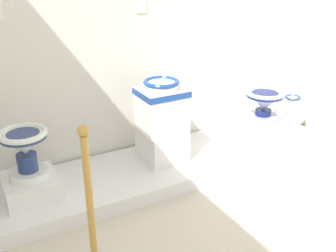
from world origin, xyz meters
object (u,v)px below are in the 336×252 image
Objects in this scene: plinth_block_pale_glazed at (31,186)px; plinth_block_squat_floral at (162,144)px; antique_toilet_pale_glazed at (25,147)px; antique_toilet_squat_floral at (162,105)px; info_placard_second at (141,3)px; plinth_block_rightmost at (261,129)px; decorative_vase_companion at (291,115)px; stanchion_post_near_left at (92,229)px; antique_toilet_rightmost at (264,102)px.

plinth_block_squat_floral is at bearing 3.69° from plinth_block_pale_glazed.
antique_toilet_pale_glazed reaches higher than plinth_block_squat_floral.
antique_toilet_squat_floral is 2.99× the size of info_placard_second.
plinth_block_pale_glazed is 1.05× the size of antique_toilet_pale_glazed.
antique_toilet_pale_glazed reaches higher than plinth_block_rightmost.
info_placard_second reaches higher than decorative_vase_companion.
antique_toilet_squat_floral is 1.21× the size of decorative_vase_companion.
antique_toilet_pale_glazed is at bearing -176.31° from antique_toilet_squat_floral.
antique_toilet_squat_floral is 0.46× the size of stanchion_post_near_left.
plinth_block_rightmost is 0.39× the size of stanchion_post_near_left.
antique_toilet_pale_glazed reaches higher than plinth_block_pale_glazed.
decorative_vase_companion is at bearing 4.19° from antique_toilet_pale_glazed.
antique_toilet_pale_glazed is at bearing 90.00° from plinth_block_pale_glazed.
plinth_block_pale_glazed is at bearing -175.81° from decorative_vase_companion.
plinth_block_rightmost is 2.54× the size of info_placard_second.
antique_toilet_rightmost is at bearing 22.10° from stanchion_post_near_left.
plinth_block_rightmost is (1.03, -0.10, -0.40)m from antique_toilet_squat_floral.
plinth_block_pale_glazed is at bearing -159.73° from info_placard_second.
antique_toilet_pale_glazed is (0.00, 0.00, 0.32)m from plinth_block_pale_glazed.
info_placard_second is at bearing 90.77° from plinth_block_squat_floral.
decorative_vase_companion is (0.62, 0.23, -0.05)m from plinth_block_rightmost.
plinth_block_squat_floral is at bearing 174.39° from antique_toilet_rightmost.
antique_toilet_squat_floral is at bearing 135.00° from plinth_block_squat_floral.
antique_toilet_pale_glazed is 2.81m from decorative_vase_companion.
stanchion_post_near_left is at bearing -136.10° from plinth_block_squat_floral.
antique_toilet_pale_glazed reaches higher than decorative_vase_companion.
antique_toilet_squat_floral is at bearing 3.69° from plinth_block_pale_glazed.
antique_toilet_squat_floral is at bearing 174.39° from antique_toilet_rightmost.
plinth_block_squat_floral is 0.36m from antique_toilet_squat_floral.
decorative_vase_companion is at bearing 20.53° from plinth_block_rightmost.
antique_toilet_rightmost is (2.15, -0.03, 0.29)m from plinth_block_pale_glazed.
plinth_block_rightmost is (1.03, -0.10, -0.04)m from plinth_block_squat_floral.
plinth_block_rightmost is 0.67m from decorative_vase_companion.
plinth_block_pale_glazed is at bearing 179.22° from plinth_block_rightmost.
antique_toilet_squat_floral reaches higher than plinth_block_pale_glazed.
antique_toilet_rightmost is 1.44m from info_placard_second.
plinth_block_squat_floral is at bearing 3.69° from antique_toilet_pale_glazed.
antique_toilet_squat_floral reaches higher than antique_toilet_pale_glazed.
antique_toilet_rightmost reaches higher than plinth_block_rightmost.
stanchion_post_near_left is at bearing -126.91° from info_placard_second.
stanchion_post_near_left is (-0.93, -1.24, -1.08)m from info_placard_second.
plinth_block_squat_floral is 1.07m from antique_toilet_rightmost.
plinth_block_squat_floral is 1.30m from stanchion_post_near_left.
antique_toilet_pale_glazed is 2.45× the size of info_placard_second.
plinth_block_pale_glazed is 1.07× the size of antique_toilet_rightmost.
stanchion_post_near_left is (-0.94, -0.90, 0.06)m from plinth_block_squat_floral.
plinth_block_pale_glazed is at bearing -176.31° from plinth_block_squat_floral.
info_placard_second is (-1.04, 0.44, 1.18)m from plinth_block_rightmost.
plinth_block_squat_floral is 1.19m from info_placard_second.
plinth_block_pale_glazed is 1.12m from plinth_block_squat_floral.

